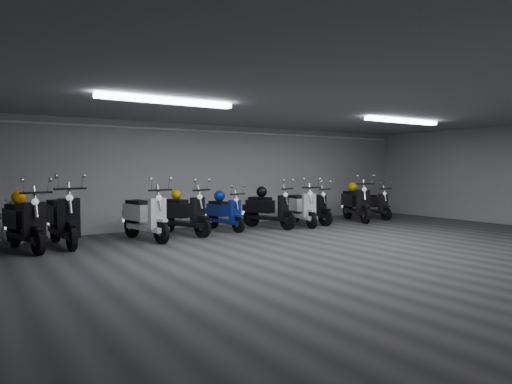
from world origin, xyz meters
TOP-DOWN VIEW (x-y plane):
  - floor at (0.00, 0.00)m, footprint 14.00×10.00m
  - ceiling at (0.00, 0.00)m, footprint 14.00×10.00m
  - back_wall at (0.00, 5.00)m, footprint 14.00×0.01m
  - fluor_strip_left at (-3.00, 1.00)m, footprint 2.40×0.18m
  - fluor_strip_right at (3.00, 1.00)m, footprint 2.40×0.18m
  - conduit at (0.00, 4.92)m, footprint 13.60×0.05m
  - scooter_0 at (-4.97, 3.41)m, footprint 1.06×2.02m
  - scooter_1 at (-4.25, 3.59)m, footprint 0.79×2.05m
  - scooter_2 at (-2.57, 3.38)m, footprint 0.98×1.99m
  - scooter_3 at (-1.54, 3.64)m, footprint 1.19×1.94m
  - scooter_4 at (-0.33, 3.83)m, footprint 0.77×1.67m
  - scooter_5 at (0.90, 3.61)m, footprint 1.19×1.88m
  - scooter_6 at (1.91, 3.50)m, footprint 0.98×1.91m
  - scooter_7 at (2.35, 3.71)m, footprint 0.96×1.79m
  - scooter_8 at (4.02, 3.51)m, footprint 1.29×2.02m
  - scooter_9 at (4.99, 3.69)m, footprint 0.70×1.66m
  - helmet_0 at (-0.36, 4.05)m, footprint 0.29×0.29m
  - helmet_1 at (-1.63, 3.89)m, footprint 0.24×0.24m
  - helmet_2 at (-5.03, 3.67)m, footprint 0.28×0.28m
  - helmet_3 at (0.81, 3.84)m, footprint 0.29×0.29m
  - helmet_4 at (4.12, 3.76)m, footprint 0.29×0.29m

SIDE VIEW (x-z plane):
  - floor at x=0.00m, z-range -0.01..0.00m
  - scooter_4 at x=-0.33m, z-range 0.00..1.20m
  - scooter_9 at x=4.99m, z-range 0.00..1.20m
  - scooter_7 at x=2.35m, z-range 0.00..1.27m
  - scooter_5 at x=0.90m, z-range 0.00..1.33m
  - scooter_6 at x=1.91m, z-range 0.00..1.36m
  - scooter_3 at x=-1.54m, z-range 0.00..1.37m
  - scooter_2 at x=-2.57m, z-range 0.00..1.42m
  - scooter_8 at x=4.02m, z-range 0.00..1.43m
  - scooter_0 at x=-4.97m, z-range 0.00..1.43m
  - scooter_1 at x=-4.25m, z-range 0.00..1.50m
  - helmet_0 at x=-0.36m, z-range 0.74..1.03m
  - helmet_1 at x=-1.63m, z-range 0.85..1.09m
  - helmet_3 at x=0.81m, z-range 0.82..1.11m
  - helmet_2 at x=-5.03m, z-range 0.89..1.17m
  - helmet_4 at x=4.12m, z-range 0.89..1.18m
  - back_wall at x=0.00m, z-range 0.00..2.80m
  - conduit at x=0.00m, z-range 2.59..2.65m
  - fluor_strip_left at x=-3.00m, z-range 2.70..2.78m
  - fluor_strip_right at x=3.00m, z-range 2.70..2.78m
  - ceiling at x=0.00m, z-range 2.80..2.81m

